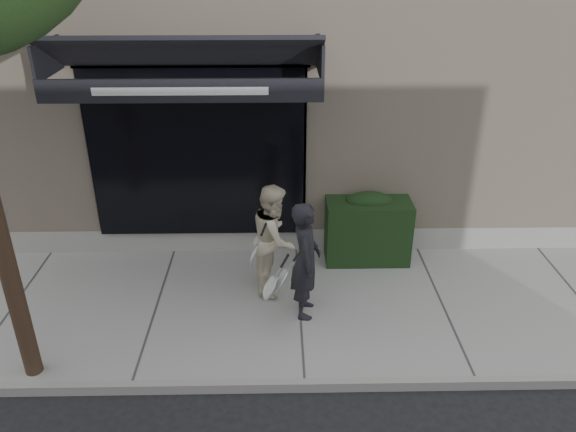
{
  "coord_description": "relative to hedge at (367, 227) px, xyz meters",
  "views": [
    {
      "loc": [
        -0.29,
        -6.49,
        4.74
      ],
      "look_at": [
        -0.15,
        0.6,
        1.2
      ],
      "focal_mm": 35.0,
      "sensor_mm": 36.0,
      "label": 1
    }
  ],
  "objects": [
    {
      "name": "curb",
      "position": [
        -1.1,
        -2.8,
        -0.59
      ],
      "size": [
        20.0,
        0.1,
        0.14
      ],
      "primitive_type": "cube",
      "color": "gray",
      "rests_on": "ground"
    },
    {
      "name": "sidewalk",
      "position": [
        -1.1,
        -1.25,
        -0.6
      ],
      "size": [
        20.0,
        3.0,
        0.12
      ],
      "primitive_type": "cube",
      "color": "#959691",
      "rests_on": "ground"
    },
    {
      "name": "building_facade",
      "position": [
        -1.11,
        3.71,
        2.08
      ],
      "size": [
        14.3,
        8.04,
        5.64
      ],
      "color": "beige",
      "rests_on": "ground"
    },
    {
      "name": "hedge",
      "position": [
        0.0,
        0.0,
        0.0
      ],
      "size": [
        1.3,
        0.7,
        1.14
      ],
      "color": "black",
      "rests_on": "sidewalk"
    },
    {
      "name": "pedestrian_front",
      "position": [
        -1.04,
        -1.45,
        0.28
      ],
      "size": [
        0.79,
        0.84,
        1.64
      ],
      "color": "black",
      "rests_on": "sidewalk"
    },
    {
      "name": "pedestrian_back",
      "position": [
        -1.45,
        -0.81,
        0.27
      ],
      "size": [
        0.75,
        0.94,
        1.62
      ],
      "color": "beige",
      "rests_on": "sidewalk"
    },
    {
      "name": "ground",
      "position": [
        -1.1,
        -1.25,
        -0.66
      ],
      "size": [
        80.0,
        80.0,
        0.0
      ],
      "primitive_type": "plane",
      "color": "black",
      "rests_on": "ground"
    }
  ]
}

